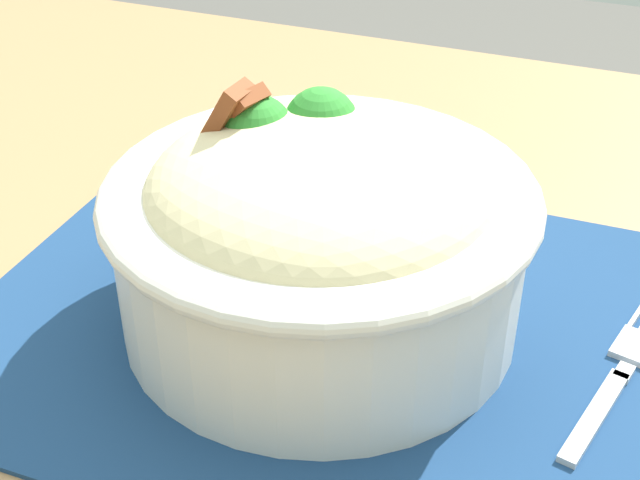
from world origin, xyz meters
TOP-DOWN VIEW (x-y plane):
  - table at (0.00, 0.00)m, footprint 1.32×0.81m
  - placemat at (-0.03, -0.01)m, footprint 0.44×0.31m
  - bowl at (-0.06, -0.01)m, footprint 0.22×0.22m
  - fork at (0.10, 0.00)m, footprint 0.04×0.13m

SIDE VIEW (x-z plane):
  - table at x=0.00m, z-range 0.31..1.09m
  - placemat at x=-0.03m, z-range 0.78..0.78m
  - fork at x=0.10m, z-range 0.78..0.78m
  - bowl at x=-0.06m, z-range 0.78..0.90m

